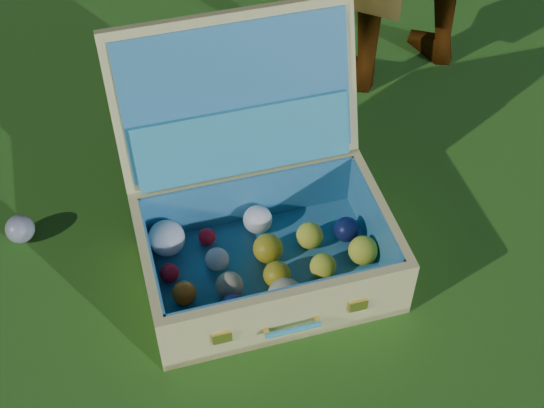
% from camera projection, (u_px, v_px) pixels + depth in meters
% --- Properties ---
extents(ground, '(60.00, 60.00, 0.00)m').
position_uv_depth(ground, '(288.00, 257.00, 2.03)').
color(ground, '#215114').
rests_on(ground, ground).
extents(stray_ball, '(0.08, 0.08, 0.08)m').
position_uv_depth(stray_ball, '(20.00, 229.00, 2.04)').
color(stray_ball, '#3B679B').
rests_on(stray_ball, ground).
extents(suitcase, '(0.81, 0.79, 0.58)m').
position_uv_depth(suitcase, '(257.00, 208.00, 1.92)').
color(suitcase, '#DCCB76').
rests_on(suitcase, ground).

